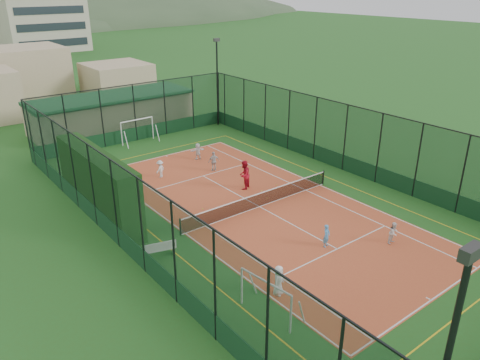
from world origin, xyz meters
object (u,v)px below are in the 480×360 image
object	(u,v)px
child_near_mid	(327,236)
child_far_right	(214,161)
floodlight_ne	(217,83)
child_near_left	(279,280)
white_bench	(159,249)
child_far_left	(160,169)
futsal_goal_far	(137,131)
coach	(244,175)
child_far_back	(198,151)
clubhouse	(112,112)
child_near_right	(394,233)
futsal_goal_near	(265,300)

from	to	relation	value
child_near_mid	child_far_right	world-z (taller)	child_far_right
floodlight_ne	child_near_left	xyz separation A→B (m)	(-13.68, -23.94, -3.38)
child_near_mid	child_far_right	bearing A→B (deg)	68.24
white_bench	child_near_left	xyz separation A→B (m)	(2.72, -6.11, 0.28)
floodlight_ne	child_near_left	bearing A→B (deg)	-119.75
child_far_left	futsal_goal_far	bearing A→B (deg)	-131.71
floodlight_ne	coach	world-z (taller)	floodlight_ne
floodlight_ne	child_far_back	bearing A→B (deg)	-134.73
child_far_right	child_near_mid	bearing A→B (deg)	96.38
child_near_mid	coach	xyz separation A→B (m)	(1.24, 8.64, 0.36)
child_far_right	child_far_back	size ratio (longest dim) A/B	1.12
floodlight_ne	child_near_mid	bearing A→B (deg)	-111.57
child_far_left	child_far_right	world-z (taller)	child_far_right
child_far_back	coach	xyz separation A→B (m)	(-0.66, -6.75, 0.35)
child_far_right	child_far_back	bearing A→B (deg)	-84.78
clubhouse	futsal_goal_far	world-z (taller)	clubhouse
child_far_right	child_near_left	bearing A→B (deg)	79.06
floodlight_ne	futsal_goal_far	bearing A→B (deg)	-179.12
child_near_left	child_far_right	bearing A→B (deg)	41.64
white_bench	child_far_left	xyz separation A→B (m)	(5.25, 9.33, 0.19)
child_near_mid	futsal_goal_far	bearing A→B (deg)	74.77
white_bench	child_near_right	world-z (taller)	child_near_right
coach	child_near_mid	bearing A→B (deg)	52.31
child_near_left	child_near_right	bearing A→B (deg)	-27.60
child_near_right	futsal_goal_near	bearing A→B (deg)	176.79
futsal_goal_far	coach	bearing A→B (deg)	-87.09
white_bench	coach	xyz separation A→B (m)	(8.78, 4.04, 0.55)
clubhouse	child_near_left	xyz separation A→B (m)	(-5.08, -29.34, -0.83)
floodlight_ne	futsal_goal_far	distance (m)	9.29
clubhouse	child_far_right	distance (m)	15.29
futsal_goal_far	child_near_right	distance (m)	24.46
child_near_left	child_far_back	size ratio (longest dim) A/B	1.11
clubhouse	futsal_goal_far	size ratio (longest dim) A/B	4.85
child_far_left	child_near_right	bearing A→B (deg)	83.11
futsal_goal_far	child_far_right	world-z (taller)	futsal_goal_far
child_near_left	child_near_mid	size ratio (longest dim) A/B	1.14
child_near_mid	child_far_back	bearing A→B (deg)	68.03
futsal_goal_far	child_far_right	xyz separation A→B (m)	(1.39, -9.69, -0.26)
futsal_goal_near	child_near_mid	size ratio (longest dim) A/B	2.20
child_far_left	child_near_mid	bearing A→B (deg)	73.67
futsal_goal_far	futsal_goal_near	bearing A→B (deg)	-106.51
floodlight_ne	child_near_right	size ratio (longest dim) A/B	6.69
child_near_mid	child_far_left	distance (m)	14.11
child_far_left	child_far_back	distance (m)	4.44
child_near_left	child_far_left	bearing A→B (deg)	56.48
floodlight_ne	child_near_right	xyz separation A→B (m)	(-5.74, -24.41, -3.50)
floodlight_ne	clubhouse	xyz separation A→B (m)	(-8.60, 5.40, -2.55)
child_far_left	child_far_right	distance (m)	4.02
child_far_back	coach	world-z (taller)	coach
clubhouse	floodlight_ne	bearing A→B (deg)	-32.12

